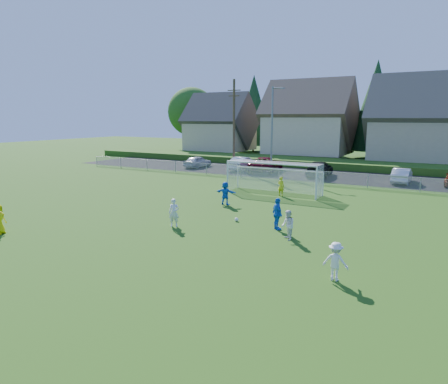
# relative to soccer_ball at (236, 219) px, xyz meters

# --- Properties ---
(ground) EXTENTS (160.00, 160.00, 0.00)m
(ground) POSITION_rel_soccer_ball_xyz_m (-1.47, -6.87, -0.11)
(ground) COLOR #193D0C
(ground) RESTS_ON ground
(asphalt_lot) EXTENTS (60.00, 60.00, 0.00)m
(asphalt_lot) POSITION_rel_soccer_ball_xyz_m (-1.47, 20.63, -0.10)
(asphalt_lot) COLOR black
(asphalt_lot) RESTS_ON ground
(grass_embankment) EXTENTS (70.00, 6.00, 0.80)m
(grass_embankment) POSITION_rel_soccer_ball_xyz_m (-1.47, 28.13, 0.29)
(grass_embankment) COLOR #1E420F
(grass_embankment) RESTS_ON ground
(soccer_ball) EXTENTS (0.22, 0.22, 0.22)m
(soccer_ball) POSITION_rel_soccer_ball_xyz_m (0.00, 0.00, 0.00)
(soccer_ball) COLOR white
(soccer_ball) RESTS_ON ground
(player_white_a) EXTENTS (0.67, 0.59, 1.55)m
(player_white_a) POSITION_rel_soccer_ball_xyz_m (-2.47, -2.64, 0.66)
(player_white_a) COLOR silver
(player_white_a) RESTS_ON ground
(player_white_b) EXTENTS (0.88, 0.90, 1.47)m
(player_white_b) POSITION_rel_soccer_ball_xyz_m (3.80, -1.85, 0.62)
(player_white_b) COLOR silver
(player_white_b) RESTS_ON ground
(player_white_c) EXTENTS (0.95, 0.55, 1.45)m
(player_white_c) POSITION_rel_soccer_ball_xyz_m (7.07, -5.67, 0.62)
(player_white_c) COLOR silver
(player_white_c) RESTS_ON ground
(player_blue_a) EXTENTS (1.02, 0.99, 1.72)m
(player_blue_a) POSITION_rel_soccer_ball_xyz_m (2.68, -0.45, 0.75)
(player_blue_a) COLOR blue
(player_blue_a) RESTS_ON ground
(player_blue_b) EXTENTS (1.49, 0.51, 1.59)m
(player_blue_b) POSITION_rel_soccer_ball_xyz_m (-2.75, 3.58, 0.68)
(player_blue_b) COLOR blue
(player_blue_b) RESTS_ON ground
(goalkeeper) EXTENTS (0.59, 0.44, 1.49)m
(goalkeeper) POSITION_rel_soccer_ball_xyz_m (-0.58, 8.32, 0.64)
(goalkeeper) COLOR #CFD719
(goalkeeper) RESTS_ON ground
(car_a) EXTENTS (1.84, 4.13, 1.38)m
(car_a) POSITION_rel_soccer_ball_xyz_m (-15.73, 19.91, 0.58)
(car_a) COLOR #B6BABF
(car_a) RESTS_ON ground
(car_b) EXTENTS (1.59, 4.56, 1.50)m
(car_b) POSITION_rel_soccer_ball_xyz_m (-9.88, 20.28, 0.64)
(car_b) COLOR silver
(car_b) RESTS_ON ground
(car_c) EXTENTS (3.46, 6.17, 1.63)m
(car_c) POSITION_rel_soccer_ball_xyz_m (-7.07, 20.32, 0.70)
(car_c) COLOR #5B0A1C
(car_c) RESTS_ON ground
(car_d) EXTENTS (2.67, 5.42, 1.51)m
(car_d) POSITION_rel_soccer_ball_xyz_m (-0.99, 19.85, 0.65)
(car_d) COLOR black
(car_d) RESTS_ON ground
(car_f) EXTENTS (1.45, 4.15, 1.37)m
(car_f) POSITION_rel_soccer_ball_xyz_m (6.72, 19.46, 0.57)
(car_f) COLOR silver
(car_f) RESTS_ON ground
(soccer_goal) EXTENTS (7.42, 1.90, 2.50)m
(soccer_goal) POSITION_rel_soccer_ball_xyz_m (-1.47, 9.18, 1.52)
(soccer_goal) COLOR white
(soccer_goal) RESTS_ON ground
(chainlink_fence) EXTENTS (52.06, 0.06, 1.20)m
(chainlink_fence) POSITION_rel_soccer_ball_xyz_m (-1.47, 15.13, 0.52)
(chainlink_fence) COLOR gray
(chainlink_fence) RESTS_ON ground
(streetlight) EXTENTS (1.38, 0.18, 9.00)m
(streetlight) POSITION_rel_soccer_ball_xyz_m (-5.91, 19.13, 4.73)
(streetlight) COLOR slate
(streetlight) RESTS_ON ground
(utility_pole) EXTENTS (1.60, 0.26, 10.00)m
(utility_pole) POSITION_rel_soccer_ball_xyz_m (-10.97, 20.13, 5.04)
(utility_pole) COLOR #473321
(utility_pole) RESTS_ON ground
(houses_row) EXTENTS (53.90, 11.45, 13.27)m
(houses_row) POSITION_rel_soccer_ball_xyz_m (0.51, 35.59, 7.22)
(houses_row) COLOR tan
(houses_row) RESTS_ON ground
(tree_row) EXTENTS (65.98, 12.36, 13.80)m
(tree_row) POSITION_rel_soccer_ball_xyz_m (-0.42, 41.86, 6.80)
(tree_row) COLOR #382616
(tree_row) RESTS_ON ground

